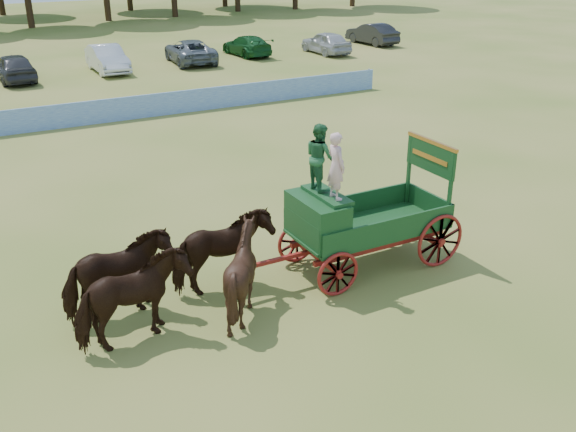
{
  "coord_description": "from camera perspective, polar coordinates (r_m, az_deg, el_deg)",
  "views": [
    {
      "loc": [
        -8.77,
        -10.4,
        7.6
      ],
      "look_at": [
        -1.82,
        2.28,
        1.3
      ],
      "focal_mm": 40.0,
      "sensor_mm": 36.0,
      "label": 1
    }
  ],
  "objects": [
    {
      "name": "sponsor_banner",
      "position": [
        30.28,
        -13.21,
        9.41
      ],
      "size": [
        26.0,
        0.08,
        1.05
      ],
      "primitive_type": "cube",
      "color": "#204DAF",
      "rests_on": "ground"
    },
    {
      "name": "parked_cars",
      "position": [
        41.36,
        -19.36,
        12.72
      ],
      "size": [
        49.43,
        7.19,
        1.6
      ],
      "color": "silver",
      "rests_on": "ground"
    },
    {
      "name": "horse_wheel_right",
      "position": [
        14.77,
        -5.88,
        -3.23
      ],
      "size": [
        2.35,
        1.13,
        1.95
      ],
      "primitive_type": "imported",
      "rotation": [
        0.0,
        0.0,
        1.6
      ],
      "color": "black",
      "rests_on": "ground"
    },
    {
      "name": "horse_lead_left",
      "position": [
        13.21,
        -13.64,
        -7.3
      ],
      "size": [
        2.46,
        1.45,
        1.95
      ],
      "primitive_type": "imported",
      "rotation": [
        0.0,
        0.0,
        1.75
      ],
      "color": "black",
      "rests_on": "ground"
    },
    {
      "name": "horse_lead_right",
      "position": [
        14.15,
        -14.88,
        -5.24
      ],
      "size": [
        2.39,
        1.23,
        1.95
      ],
      "primitive_type": "imported",
      "rotation": [
        0.0,
        0.0,
        1.65
      ],
      "color": "black",
      "rests_on": "ground"
    },
    {
      "name": "ground",
      "position": [
        15.58,
        10.02,
        -6.05
      ],
      "size": [
        160.0,
        160.0,
        0.0
      ],
      "primitive_type": "plane",
      "color": "#9A8945",
      "rests_on": "ground"
    },
    {
      "name": "farm_dray",
      "position": [
        15.35,
        4.98,
        0.62
      ],
      "size": [
        6.0,
        2.0,
        3.72
      ],
      "color": "maroon",
      "rests_on": "ground"
    },
    {
      "name": "horse_wheel_left",
      "position": [
        13.88,
        -4.08,
        -5.02
      ],
      "size": [
        2.07,
        1.91,
        1.96
      ],
      "primitive_type": "imported",
      "rotation": [
        0.0,
        0.0,
        1.78
      ],
      "color": "black",
      "rests_on": "ground"
    }
  ]
}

